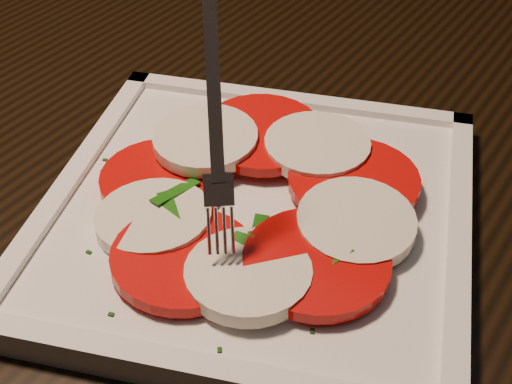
# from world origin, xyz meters

# --- Properties ---
(table) EXTENTS (1.22, 0.83, 0.75)m
(table) POSITION_xyz_m (0.27, -0.08, 0.65)
(table) COLOR black
(table) RESTS_ON ground
(plate) EXTENTS (0.38, 0.38, 0.01)m
(plate) POSITION_xyz_m (0.28, -0.15, 0.76)
(plate) COLOR white
(plate) RESTS_ON table
(caprese_salad) EXTENTS (0.24, 0.24, 0.02)m
(caprese_salad) POSITION_xyz_m (0.28, -0.15, 0.77)
(caprese_salad) COLOR red
(caprese_salad) RESTS_ON plate
(fork) EXTENTS (0.07, 0.08, 0.15)m
(fork) POSITION_xyz_m (0.27, -0.18, 0.86)
(fork) COLOR white
(fork) RESTS_ON caprese_salad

